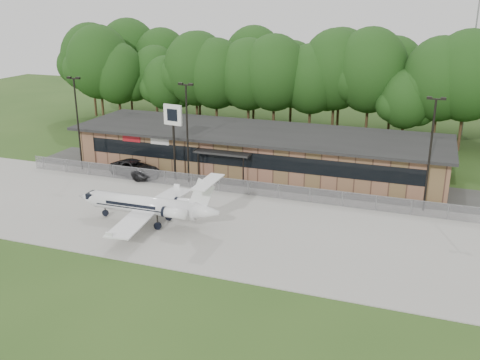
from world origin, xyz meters
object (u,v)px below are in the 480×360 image
at_px(business_jet, 150,206).
at_px(suv, 135,169).
at_px(pole_sign, 173,123).
at_px(terminal, 258,149).

xyz_separation_m(business_jet, suv, (-7.81, 10.84, -0.76)).
bearing_deg(pole_sign, terminal, 55.24).
relative_size(business_jet, suv, 2.19).
bearing_deg(pole_sign, suv, -168.63).
height_order(terminal, suv, terminal).
relative_size(business_jet, pole_sign, 1.66).
xyz_separation_m(business_jet, pole_sign, (-3.22, 11.08, 4.49)).
bearing_deg(suv, business_jet, -124.86).
distance_m(business_jet, pole_sign, 12.39).
bearing_deg(business_jet, terminal, 78.51).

